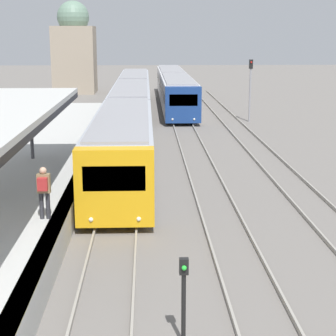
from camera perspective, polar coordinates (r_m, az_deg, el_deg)
The scene contains 6 objects.
person_on_platform at distance 17.79m, azimuth -12.51°, elevation -2.06°, with size 0.40×0.40×1.66m.
train_near at distance 40.34m, azimuth -3.80°, elevation 6.31°, with size 2.71×43.73×3.08m.
train_far at distance 55.62m, azimuth 0.60°, elevation 8.28°, with size 2.69×28.53×3.06m.
signal_post_near at distance 12.41m, azimuth 1.60°, elevation -12.49°, with size 0.20×0.21×2.02m.
signal_mast_far at distance 44.35m, azimuth 8.37°, elevation 8.57°, with size 0.28×0.29×4.81m.
distant_domed_building at distance 67.19m, azimuth -9.50°, elevation 11.69°, with size 4.76×4.76×10.45m.
Camera 1 is at (1.09, -7.71, 6.66)m, focal length 60.00 mm.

